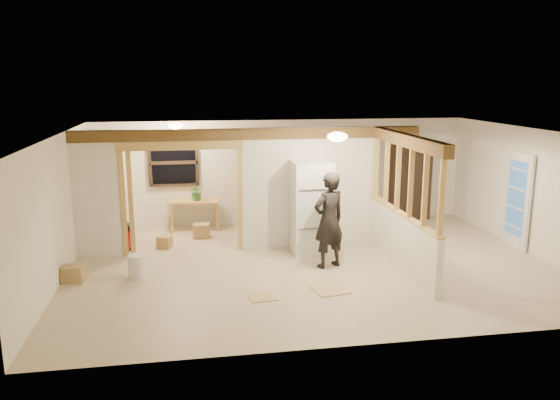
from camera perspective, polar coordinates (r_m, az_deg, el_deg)
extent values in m
cube|color=#C0AA8E|center=(10.46, 3.38, -6.78)|extent=(9.00, 6.50, 0.01)
cube|color=white|center=(9.92, 3.56, 7.01)|extent=(9.00, 6.50, 0.01)
cube|color=white|center=(13.24, 0.32, 2.97)|extent=(9.00, 0.01, 2.50)
cube|color=white|center=(7.10, 9.37, -5.69)|extent=(9.00, 0.01, 2.50)
cube|color=white|center=(10.12, -22.22, -0.97)|extent=(0.01, 6.50, 2.50)
cube|color=white|center=(11.94, 25.01, 0.73)|extent=(0.01, 6.50, 2.50)
cube|color=silver|center=(11.19, -18.67, 0.52)|extent=(0.90, 0.12, 2.50)
cube|color=silver|center=(11.30, 3.10, 1.29)|extent=(2.80, 0.12, 2.50)
cube|color=tan|center=(11.07, -10.17, 0.08)|extent=(2.46, 0.14, 2.20)
cube|color=brown|center=(10.94, -3.02, 6.90)|extent=(7.00, 0.18, 0.22)
cube|color=brown|center=(10.04, 13.06, 6.09)|extent=(0.18, 3.30, 0.22)
cube|color=silver|center=(10.41, 12.55, -4.24)|extent=(0.12, 3.20, 1.00)
cube|color=tan|center=(10.14, 12.86, 2.05)|extent=(0.14, 3.20, 1.32)
cube|color=black|center=(12.93, -11.07, 3.85)|extent=(1.12, 0.10, 1.10)
cube|color=white|center=(12.27, 23.56, -0.04)|extent=(0.12, 0.86, 2.00)
ellipsoid|color=#FFEABF|center=(9.51, 6.02, 6.61)|extent=(0.36, 0.36, 0.16)
ellipsoid|color=#FFEABF|center=(11.96, -10.87, 7.66)|extent=(0.32, 0.32, 0.14)
ellipsoid|color=#FFD88C|center=(11.29, -8.32, 5.94)|extent=(0.07, 0.07, 0.07)
cube|color=silver|center=(10.95, 3.29, -0.79)|extent=(0.77, 0.75, 1.86)
imported|color=#2D2827|center=(10.11, 5.13, -2.10)|extent=(0.78, 0.66, 1.81)
cube|color=tan|center=(12.88, -8.94, -1.53)|extent=(1.17, 0.67, 0.71)
imported|color=#275C20|center=(12.69, -8.67, 0.83)|extent=(0.44, 0.41, 0.40)
cylinder|color=#980A0A|center=(11.75, -15.86, -3.70)|extent=(0.45, 0.45, 0.53)
cube|color=black|center=(13.96, 13.46, 2.05)|extent=(0.99, 0.33, 1.99)
cylinder|color=silver|center=(10.04, -14.67, -6.72)|extent=(0.43, 0.43, 0.42)
cube|color=#AA8852|center=(12.26, -8.24, -3.20)|extent=(0.37, 0.32, 0.31)
cube|color=#AA8852|center=(11.68, -11.97, -4.30)|extent=(0.34, 0.34, 0.25)
cube|color=#AA8852|center=(10.20, -20.79, -7.23)|extent=(0.38, 0.32, 0.28)
cube|color=tan|center=(9.26, 5.23, -9.32)|extent=(0.62, 0.62, 0.02)
cube|color=tan|center=(8.93, -1.84, -10.15)|extent=(0.47, 0.39, 0.01)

